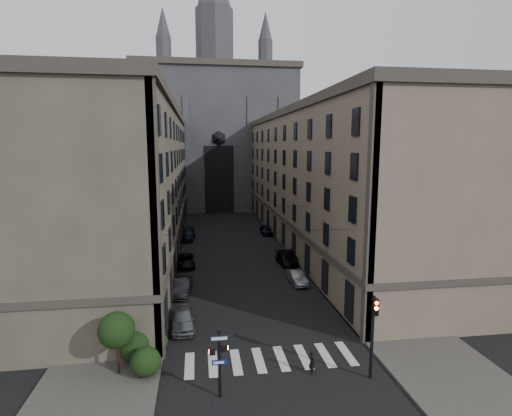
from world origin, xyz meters
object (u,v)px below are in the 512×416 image
car_left_midfar (185,261)px  car_right_far (267,230)px  pedestrian (312,362)px  car_left_far (187,235)px  car_right_near (297,277)px  car_left_midnear (182,287)px  car_right_midnear (288,256)px  gothic_tower (216,129)px  pedestrian_signal_left (219,358)px  car_right_midfar (287,260)px  car_left_near (183,319)px  traffic_light_right (373,327)px

car_left_midfar → car_right_far: size_ratio=1.15×
car_left_midfar → pedestrian: pedestrian is taller
car_left_far → car_right_near: 24.04m
car_left_midnear → car_left_far: 22.49m
car_left_midnear → car_right_midnear: 15.38m
gothic_tower → pedestrian_signal_left: 75.15m
car_right_far → car_right_midfar: bearing=-92.9°
car_right_midfar → car_right_far: 16.58m
car_left_midfar → car_right_midfar: car_left_midfar is taller
car_left_near → pedestrian_signal_left: bearing=-76.9°
car_right_midnear → car_right_far: car_right_far is taller
car_right_far → car_right_near: bearing=-93.4°
traffic_light_right → car_right_near: size_ratio=1.32×
car_right_midnear → car_left_midnear: bearing=-136.9°
traffic_light_right → car_left_near: bearing=143.1°
car_right_near → pedestrian: 16.36m
car_left_midfar → car_right_midnear: car_left_midfar is taller
car_left_far → car_right_near: size_ratio=1.35×
car_right_far → car_right_midnear: bearing=-91.2°
car_right_midfar → car_right_far: (0.48, 16.58, 0.08)m
car_left_midnear → car_right_far: car_left_midnear is taller
car_left_midnear → car_right_midnear: size_ratio=0.95×
car_right_midnear → car_right_midfar: car_right_midnear is taller
pedestrian_signal_left → car_right_midnear: pedestrian_signal_left is taller
car_left_midfar → car_right_far: 19.72m
car_left_near → car_left_far: bearing=89.5°
pedestrian → car_right_midnear: bearing=-18.3°
car_left_far → car_right_midfar: car_left_far is taller
traffic_light_right → car_left_far: traffic_light_right is taller
car_left_midfar → car_right_midfar: bearing=-9.2°
car_left_near → car_right_midnear: car_left_near is taller
pedestrian_signal_left → pedestrian: 6.15m
car_right_far → car_left_near: bearing=-112.0°
pedestrian_signal_left → car_left_midfar: bearing=96.0°
pedestrian_signal_left → car_right_far: (9.71, 40.61, -1.60)m
gothic_tower → traffic_light_right: gothic_tower is taller
car_left_far → car_left_midnear: bearing=-83.8°
traffic_light_right → car_left_near: size_ratio=1.16×
car_left_midnear → car_right_near: (11.52, 1.40, -0.12)m
car_left_midnear → car_right_midnear: bearing=42.2°
traffic_light_right → car_right_midnear: (0.60, 24.87, -2.61)m
car_left_near → car_left_midfar: (-0.36, 16.27, -0.08)m
pedestrian_signal_left → car_left_far: (-2.69, 38.65, -1.55)m
pedestrian → car_left_far: bearing=4.0°
pedestrian_signal_left → car_left_midfar: (-2.66, 25.25, -1.64)m
gothic_tower → car_left_midnear: gothic_tower is taller
car_left_near → pedestrian: size_ratio=2.88×
traffic_light_right → car_left_far: size_ratio=0.98×
car_left_midfar → car_right_far: bearing=47.8°
car_left_midfar → pedestrian: 25.20m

